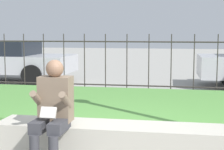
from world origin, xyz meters
TOP-DOWN VIEW (x-y plane):
  - stone_bench at (-0.10, 0.00)m, footprint 2.79×0.56m
  - person_seated_reader at (-0.70, -0.32)m, footprint 0.42×0.73m
  - grass_berm at (0.00, 2.33)m, footprint 9.89×3.27m
  - iron_fence at (0.00, 4.48)m, footprint 7.89×0.03m
  - car_parked_left at (-5.02, 6.79)m, footprint 4.66×2.03m

SIDE VIEW (x-z plane):
  - grass_berm at x=0.00m, z-range 0.00..0.33m
  - stone_bench at x=-0.10m, z-range -0.03..0.46m
  - car_parked_left at x=-5.02m, z-range 0.06..1.35m
  - person_seated_reader at x=-0.70m, z-range 0.07..1.36m
  - iron_fence at x=0.00m, z-range 0.04..1.59m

